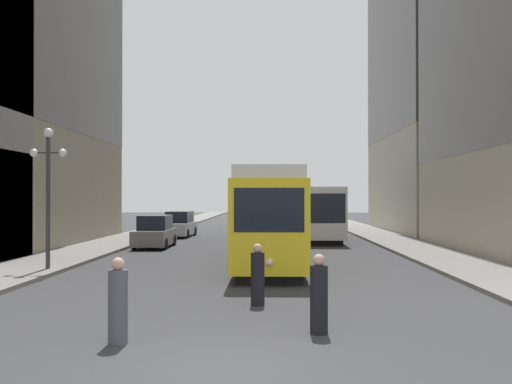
% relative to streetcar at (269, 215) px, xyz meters
% --- Properties ---
extents(ground_plane, '(200.00, 200.00, 0.00)m').
position_rel_streetcar_xyz_m(ground_plane, '(-0.73, -14.72, -2.10)').
color(ground_plane, '#38383A').
extents(sidewalk_left, '(3.35, 120.00, 0.15)m').
position_rel_streetcar_xyz_m(sidewalk_left, '(-9.44, 25.28, -2.03)').
color(sidewalk_left, gray).
rests_on(sidewalk_left, ground).
extents(sidewalk_right, '(3.35, 120.00, 0.15)m').
position_rel_streetcar_xyz_m(sidewalk_right, '(7.98, 25.28, -2.03)').
color(sidewalk_right, gray).
rests_on(sidewalk_right, ground).
extents(streetcar, '(2.63, 12.42, 3.89)m').
position_rel_streetcar_xyz_m(streetcar, '(0.00, 0.00, 0.00)').
color(streetcar, black).
rests_on(streetcar, ground).
extents(transit_bus, '(2.68, 11.31, 3.45)m').
position_rel_streetcar_xyz_m(transit_bus, '(3.18, 14.89, -0.15)').
color(transit_bus, black).
rests_on(transit_bus, ground).
extents(parked_car_left_near, '(2.05, 5.06, 1.82)m').
position_rel_streetcar_xyz_m(parked_car_left_near, '(-6.46, 17.65, -1.26)').
color(parked_car_left_near, black).
rests_on(parked_car_left_near, ground).
extents(parked_car_left_mid, '(1.90, 4.59, 1.82)m').
position_rel_streetcar_xyz_m(parked_car_left_mid, '(-6.46, 8.55, -1.26)').
color(parked_car_left_mid, black).
rests_on(parked_car_left_mid, ground).
extents(pedestrian_crossing_near, '(0.36, 0.36, 1.62)m').
position_rel_streetcar_xyz_m(pedestrian_crossing_near, '(-0.30, -9.09, -1.35)').
color(pedestrian_crossing_near, black).
rests_on(pedestrian_crossing_near, ground).
extents(pedestrian_crossing_far, '(0.38, 0.38, 1.68)m').
position_rel_streetcar_xyz_m(pedestrian_crossing_far, '(-2.93, -13.26, -1.32)').
color(pedestrian_crossing_far, '#4C4C56').
rests_on(pedestrian_crossing_far, ground).
extents(pedestrian_on_sidewalk, '(0.37, 0.37, 1.66)m').
position_rel_streetcar_xyz_m(pedestrian_on_sidewalk, '(1.04, -12.32, -1.33)').
color(pedestrian_on_sidewalk, black).
rests_on(pedestrian_on_sidewalk, ground).
extents(lamp_post_left_near, '(1.41, 0.36, 5.31)m').
position_rel_streetcar_xyz_m(lamp_post_left_near, '(-8.36, -2.53, 1.55)').
color(lamp_post_left_near, '#333338').
rests_on(lamp_post_left_near, sidewalk_left).
extents(building_right_midblock, '(12.46, 19.29, 31.82)m').
position_rel_streetcar_xyz_m(building_right_midblock, '(15.58, 23.56, 14.31)').
color(building_right_midblock, '#B2A893').
rests_on(building_right_midblock, ground).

